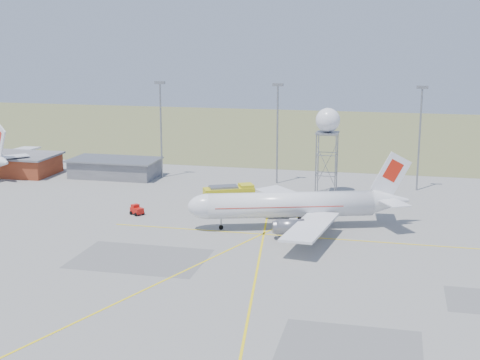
% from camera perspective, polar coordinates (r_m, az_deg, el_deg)
% --- Properties ---
extents(ground, '(400.00, 400.00, 0.00)m').
position_cam_1_polar(ground, '(74.53, 1.81, -11.55)').
color(ground, gray).
rests_on(ground, ground).
extents(grass_strip, '(400.00, 120.00, 0.03)m').
position_cam_1_polar(grass_strip, '(209.43, 9.42, 3.94)').
color(grass_strip, '#5B6638').
rests_on(grass_strip, ground).
extents(building_grey, '(19.00, 10.00, 3.90)m').
position_cam_1_polar(building_grey, '(145.96, -10.64, 1.02)').
color(building_grey, gray).
rests_on(building_grey, ground).
extents(mast_a, '(2.20, 0.50, 20.50)m').
position_cam_1_polar(mast_a, '(142.47, -6.77, 4.99)').
color(mast_a, gray).
rests_on(mast_a, ground).
extents(mast_b, '(2.20, 0.50, 20.50)m').
position_cam_1_polar(mast_b, '(136.05, 3.21, 4.71)').
color(mast_b, gray).
rests_on(mast_b, ground).
extents(mast_c, '(2.20, 0.50, 20.50)m').
position_cam_1_polar(mast_c, '(134.13, 15.11, 4.19)').
color(mast_c, gray).
rests_on(mast_c, ground).
extents(airliner_main, '(34.82, 32.91, 12.10)m').
position_cam_1_polar(airliner_main, '(105.92, 4.67, -2.15)').
color(airliner_main, white).
rests_on(airliner_main, ground).
extents(radar_tower, '(4.59, 4.59, 16.62)m').
position_cam_1_polar(radar_tower, '(127.63, 7.44, 2.86)').
color(radar_tower, gray).
rests_on(radar_tower, ground).
extents(fire_truck, '(9.41, 6.76, 3.61)m').
position_cam_1_polar(fire_truck, '(120.44, -0.84, -1.29)').
color(fire_truck, gold).
rests_on(fire_truck, ground).
extents(baggage_tug, '(2.67, 2.61, 1.72)m').
position_cam_1_polar(baggage_tug, '(115.28, -8.80, -2.62)').
color(baggage_tug, '#BB130D').
rests_on(baggage_tug, ground).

